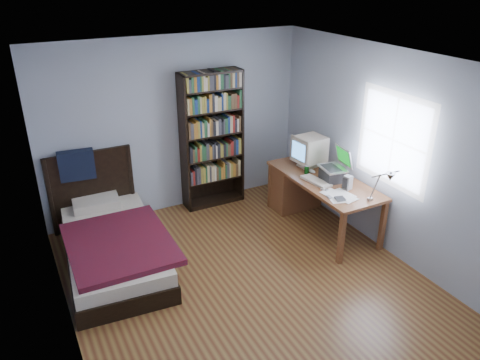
{
  "coord_description": "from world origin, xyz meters",
  "views": [
    {
      "loc": [
        -2.1,
        -3.9,
        3.34
      ],
      "look_at": [
        0.23,
        0.57,
        0.99
      ],
      "focal_mm": 35.0,
      "sensor_mm": 36.0,
      "label": 1
    }
  ],
  "objects_px": {
    "desk": "(302,185)",
    "bed": "(111,241)",
    "desk_lamp": "(387,179)",
    "soda_can": "(307,170)",
    "speaker": "(348,182)",
    "laptop": "(333,172)",
    "keyboard": "(316,181)",
    "bookshelf": "(212,140)",
    "crt_monitor": "(309,150)"
  },
  "relations": [
    {
      "from": "desk",
      "to": "soda_can",
      "type": "distance_m",
      "value": 0.45
    },
    {
      "from": "crt_monitor",
      "to": "keyboard",
      "type": "xyz_separation_m",
      "value": [
        -0.22,
        -0.49,
        -0.24
      ]
    },
    {
      "from": "soda_can",
      "to": "bed",
      "type": "bearing_deg",
      "value": 173.69
    },
    {
      "from": "crt_monitor",
      "to": "bookshelf",
      "type": "relative_size",
      "value": 0.22
    },
    {
      "from": "speaker",
      "to": "soda_can",
      "type": "relative_size",
      "value": 1.64
    },
    {
      "from": "laptop",
      "to": "keyboard",
      "type": "bearing_deg",
      "value": 169.14
    },
    {
      "from": "soda_can",
      "to": "bed",
      "type": "distance_m",
      "value": 2.71
    },
    {
      "from": "laptop",
      "to": "bed",
      "type": "relative_size",
      "value": 0.2
    },
    {
      "from": "speaker",
      "to": "bookshelf",
      "type": "xyz_separation_m",
      "value": [
        -1.08,
        1.74,
        0.19
      ]
    },
    {
      "from": "keyboard",
      "to": "speaker",
      "type": "bearing_deg",
      "value": -63.11
    },
    {
      "from": "soda_can",
      "to": "bookshelf",
      "type": "xyz_separation_m",
      "value": [
        -0.9,
        1.1,
        0.22
      ]
    },
    {
      "from": "desk",
      "to": "bed",
      "type": "distance_m",
      "value": 2.76
    },
    {
      "from": "desk_lamp",
      "to": "soda_can",
      "type": "height_order",
      "value": "desk_lamp"
    },
    {
      "from": "speaker",
      "to": "bookshelf",
      "type": "height_order",
      "value": "bookshelf"
    },
    {
      "from": "soda_can",
      "to": "bookshelf",
      "type": "relative_size",
      "value": 0.06
    },
    {
      "from": "bookshelf",
      "to": "crt_monitor",
      "type": "bearing_deg",
      "value": -40.28
    },
    {
      "from": "desk",
      "to": "desk_lamp",
      "type": "bearing_deg",
      "value": -90.02
    },
    {
      "from": "desk_lamp",
      "to": "bookshelf",
      "type": "bearing_deg",
      "value": 112.55
    },
    {
      "from": "soda_can",
      "to": "bookshelf",
      "type": "distance_m",
      "value": 1.44
    },
    {
      "from": "keyboard",
      "to": "soda_can",
      "type": "bearing_deg",
      "value": 73.01
    },
    {
      "from": "laptop",
      "to": "desk_lamp",
      "type": "distance_m",
      "value": 1.06
    },
    {
      "from": "crt_monitor",
      "to": "soda_can",
      "type": "height_order",
      "value": "crt_monitor"
    },
    {
      "from": "laptop",
      "to": "keyboard",
      "type": "xyz_separation_m",
      "value": [
        -0.23,
        0.04,
        -0.1
      ]
    },
    {
      "from": "laptop",
      "to": "bookshelf",
      "type": "height_order",
      "value": "bookshelf"
    },
    {
      "from": "soda_can",
      "to": "bed",
      "type": "height_order",
      "value": "bed"
    },
    {
      "from": "bed",
      "to": "keyboard",
      "type": "bearing_deg",
      "value": -12.71
    },
    {
      "from": "desk",
      "to": "keyboard",
      "type": "relative_size",
      "value": 3.95
    },
    {
      "from": "laptop",
      "to": "desk_lamp",
      "type": "height_order",
      "value": "desk_lamp"
    },
    {
      "from": "desk_lamp",
      "to": "bookshelf",
      "type": "distance_m",
      "value": 2.65
    },
    {
      "from": "bookshelf",
      "to": "desk_lamp",
      "type": "bearing_deg",
      "value": -67.45
    },
    {
      "from": "laptop",
      "to": "soda_can",
      "type": "bearing_deg",
      "value": 118.33
    },
    {
      "from": "laptop",
      "to": "keyboard",
      "type": "height_order",
      "value": "laptop"
    },
    {
      "from": "desk_lamp",
      "to": "soda_can",
      "type": "relative_size",
      "value": 4.93
    },
    {
      "from": "desk_lamp",
      "to": "bed",
      "type": "height_order",
      "value": "desk_lamp"
    },
    {
      "from": "speaker",
      "to": "desk_lamp",
      "type": "bearing_deg",
      "value": -110.42
    },
    {
      "from": "soda_can",
      "to": "bookshelf",
      "type": "bearing_deg",
      "value": 129.26
    },
    {
      "from": "speaker",
      "to": "bed",
      "type": "bearing_deg",
      "value": 146.76
    },
    {
      "from": "bed",
      "to": "speaker",
      "type": "bearing_deg",
      "value": -18.24
    },
    {
      "from": "speaker",
      "to": "soda_can",
      "type": "distance_m",
      "value": 0.66
    },
    {
      "from": "soda_can",
      "to": "keyboard",
      "type": "bearing_deg",
      "value": -100.06
    },
    {
      "from": "bookshelf",
      "to": "bed",
      "type": "xyz_separation_m",
      "value": [
        -1.74,
        -0.81,
        -0.75
      ]
    },
    {
      "from": "desk",
      "to": "desk_lamp",
      "type": "distance_m",
      "value": 1.75
    },
    {
      "from": "laptop",
      "to": "bed",
      "type": "height_order",
      "value": "laptop"
    },
    {
      "from": "desk",
      "to": "bed",
      "type": "height_order",
      "value": "bed"
    },
    {
      "from": "bed",
      "to": "laptop",
      "type": "bearing_deg",
      "value": -12.56
    },
    {
      "from": "desk_lamp",
      "to": "keyboard",
      "type": "distance_m",
      "value": 1.14
    },
    {
      "from": "crt_monitor",
      "to": "desk_lamp",
      "type": "distance_m",
      "value": 1.55
    },
    {
      "from": "laptop",
      "to": "keyboard",
      "type": "relative_size",
      "value": 1.0
    },
    {
      "from": "keyboard",
      "to": "soda_can",
      "type": "relative_size",
      "value": 3.96
    },
    {
      "from": "bed",
      "to": "bookshelf",
      "type": "bearing_deg",
      "value": 24.99
    }
  ]
}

